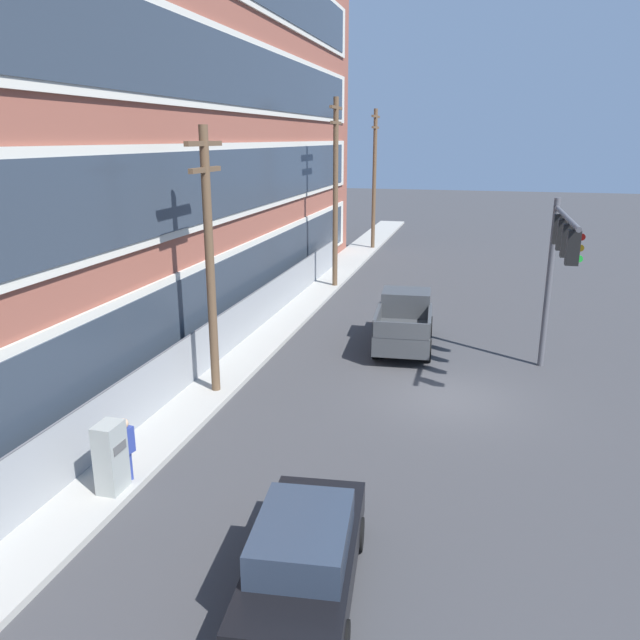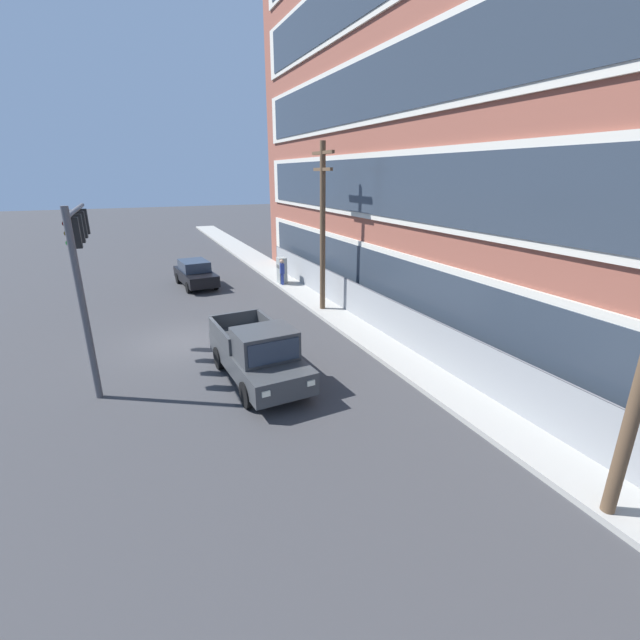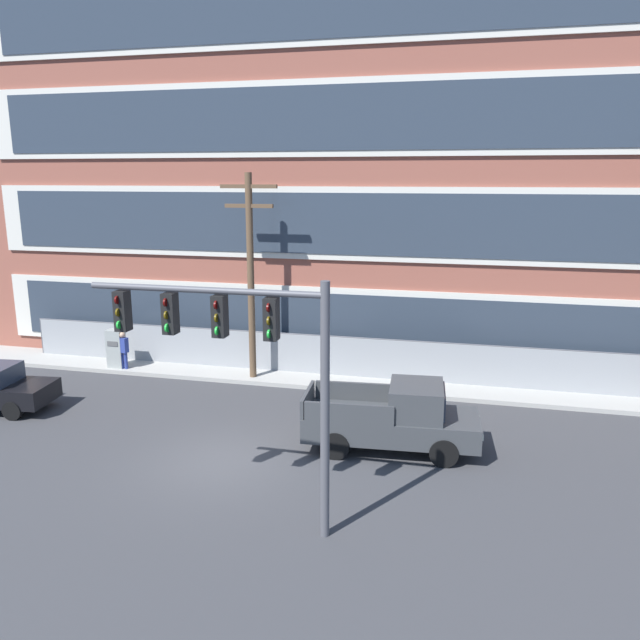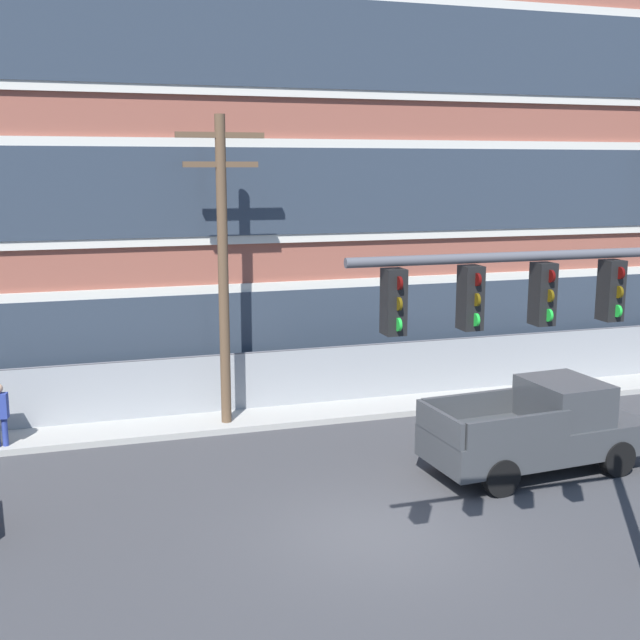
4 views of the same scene
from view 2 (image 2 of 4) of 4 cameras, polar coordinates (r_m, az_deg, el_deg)
name	(u,v)px [view 2 (image 2 of 4)]	position (r m, az deg, el deg)	size (l,w,h in m)	color
ground_plane	(183,342)	(18.36, -17.75, -2.85)	(160.00, 160.00, 0.00)	#38383A
sidewalk_building_side	(346,317)	(20.30, 3.44, 0.37)	(80.00, 2.19, 0.16)	#9E9B93
brick_mill_building	(561,72)	(19.29, 29.46, 26.81)	(40.15, 9.92, 19.77)	brown
chain_link_fence	(390,319)	(17.74, 9.30, 0.12)	(29.50, 0.06, 1.74)	gray
traffic_signal_mast	(80,250)	(15.57, -29.38, 8.19)	(5.41, 0.43, 5.72)	#4C4C51
pickup_truck_dark_grey	(259,355)	(14.09, -8.13, -4.62)	(5.16, 2.32, 2.01)	#383A3D
sedan_black	(195,273)	(27.17, -16.29, 5.99)	(4.46, 2.16, 1.56)	black
utility_pole_near_corner	(323,223)	(20.50, 0.36, 12.85)	(2.17, 0.26, 7.92)	brown
electrical_cabinet	(282,272)	(26.38, -5.10, 6.45)	(0.66, 0.50, 1.73)	#939993
pedestrian_near_cabinet	(282,271)	(25.96, -5.09, 6.50)	(0.43, 0.30, 1.69)	navy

